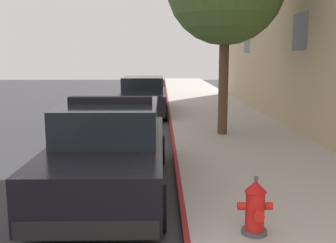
# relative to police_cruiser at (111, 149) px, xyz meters

# --- Properties ---
(ground_plane) EXTENTS (30.08, 60.00, 0.20)m
(ground_plane) POSITION_rel_police_cruiser_xyz_m (-2.89, 4.94, -0.84)
(ground_plane) COLOR #353538
(sidewalk_pavement) EXTENTS (3.70, 60.00, 0.14)m
(sidewalk_pavement) POSITION_rel_police_cruiser_xyz_m (3.11, 4.94, -0.67)
(sidewalk_pavement) COLOR #ADA89E
(sidewalk_pavement) RESTS_ON ground
(curb_painted_edge) EXTENTS (0.08, 60.00, 0.14)m
(curb_painted_edge) POSITION_rel_police_cruiser_xyz_m (1.22, 4.94, -0.67)
(curb_painted_edge) COLOR maroon
(curb_painted_edge) RESTS_ON ground
(police_cruiser) EXTENTS (1.94, 4.84, 1.68)m
(police_cruiser) POSITION_rel_police_cruiser_xyz_m (0.00, 0.00, 0.00)
(police_cruiser) COLOR black
(police_cruiser) RESTS_ON ground
(parked_car_silver_ahead) EXTENTS (1.94, 4.84, 1.56)m
(parked_car_silver_ahead) POSITION_rel_police_cruiser_xyz_m (0.14, 9.47, -0.00)
(parked_car_silver_ahead) COLOR black
(parked_car_silver_ahead) RESTS_ON ground
(fire_hydrant) EXTENTS (0.44, 0.40, 0.76)m
(fire_hydrant) POSITION_rel_police_cruiser_xyz_m (2.09, -2.18, -0.25)
(fire_hydrant) COLOR #4C4C51
(fire_hydrant) RESTS_ON sidewalk_pavement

